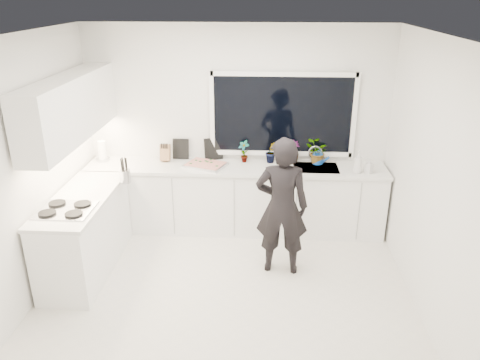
{
  "coord_description": "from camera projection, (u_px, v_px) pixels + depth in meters",
  "views": [
    {
      "loc": [
        0.41,
        -4.3,
        3.07
      ],
      "look_at": [
        0.12,
        0.4,
        1.15
      ],
      "focal_mm": 35.0,
      "sensor_mm": 36.0,
      "label": 1
    }
  ],
  "objects": [
    {
      "name": "pizza_tray",
      "position": [
        206.0,
        165.0,
        6.14
      ],
      "size": [
        0.61,
        0.53,
        0.03
      ],
      "primitive_type": "cube",
      "rotation": [
        0.0,
        0.0,
        -0.36
      ],
      "color": "#B0B0B4",
      "rests_on": "countertop_back"
    },
    {
      "name": "knife_block",
      "position": [
        165.0,
        153.0,
        6.29
      ],
      "size": [
        0.13,
        0.1,
        0.22
      ],
      "primitive_type": "cube",
      "rotation": [
        0.0,
        0.0,
        0.04
      ],
      "color": "#895E3F",
      "rests_on": "countertop_back"
    },
    {
      "name": "base_cabinets_left",
      "position": [
        85.0,
        235.0,
        5.41
      ],
      "size": [
        0.58,
        1.6,
        0.88
      ],
      "primitive_type": "cube",
      "color": "white",
      "rests_on": "floor"
    },
    {
      "name": "watering_can",
      "position": [
        318.0,
        159.0,
        6.21
      ],
      "size": [
        0.15,
        0.15,
        0.13
      ],
      "primitive_type": "cylinder",
      "rotation": [
        0.0,
        0.0,
        0.11
      ],
      "color": "#1249AC",
      "rests_on": "countertop_back"
    },
    {
      "name": "picture_frame_small",
      "position": [
        213.0,
        149.0,
        6.33
      ],
      "size": [
        0.24,
        0.11,
        0.3
      ],
      "primitive_type": "cube",
      "rotation": [
        0.0,
        0.0,
        0.38
      ],
      "color": "black",
      "rests_on": "countertop_back"
    },
    {
      "name": "soap_bottles",
      "position": [
        362.0,
        163.0,
        5.87
      ],
      "size": [
        0.26,
        0.12,
        0.28
      ],
      "color": "#D8BF66",
      "rests_on": "countertop_back"
    },
    {
      "name": "sink",
      "position": [
        316.0,
        171.0,
        6.11
      ],
      "size": [
        0.58,
        0.42,
        0.14
      ],
      "primitive_type": "cube",
      "color": "silver",
      "rests_on": "countertop_back"
    },
    {
      "name": "person",
      "position": [
        282.0,
        207.0,
        5.24
      ],
      "size": [
        0.61,
        0.42,
        1.63
      ],
      "primitive_type": "imported",
      "rotation": [
        0.0,
        0.0,
        3.09
      ],
      "color": "black",
      "rests_on": "floor"
    },
    {
      "name": "ceiling",
      "position": [
        223.0,
        34.0,
        4.13
      ],
      "size": [
        4.0,
        3.5,
        0.02
      ],
      "primitive_type": "cube",
      "color": "white",
      "rests_on": "wall_back"
    },
    {
      "name": "picture_frame_large",
      "position": [
        181.0,
        149.0,
        6.36
      ],
      "size": [
        0.22,
        0.03,
        0.28
      ],
      "primitive_type": "cube",
      "rotation": [
        0.0,
        0.0,
        -0.02
      ],
      "color": "black",
      "rests_on": "countertop_back"
    },
    {
      "name": "herb_plants",
      "position": [
        296.0,
        152.0,
        6.19
      ],
      "size": [
        1.21,
        0.28,
        0.32
      ],
      "color": "#26662D",
      "rests_on": "countertop_back"
    },
    {
      "name": "utensil_crock",
      "position": [
        125.0,
        176.0,
        5.59
      ],
      "size": [
        0.16,
        0.16,
        0.16
      ],
      "primitive_type": "cylinder",
      "rotation": [
        0.0,
        0.0,
        0.28
      ],
      "color": "silver",
      "rests_on": "countertop_left"
    },
    {
      "name": "window",
      "position": [
        282.0,
        115.0,
        6.13
      ],
      "size": [
        1.8,
        0.02,
        1.0
      ],
      "primitive_type": "cube",
      "color": "black",
      "rests_on": "wall_back"
    },
    {
      "name": "stovetop",
      "position": [
        65.0,
        209.0,
        4.9
      ],
      "size": [
        0.56,
        0.48,
        0.03
      ],
      "primitive_type": "cube",
      "color": "black",
      "rests_on": "countertop_left"
    },
    {
      "name": "base_cabinets_back",
      "position": [
        236.0,
        199.0,
        6.33
      ],
      "size": [
        3.92,
        0.58,
        0.88
      ],
      "primitive_type": "cube",
      "color": "white",
      "rests_on": "floor"
    },
    {
      "name": "floor",
      "position": [
        227.0,
        290.0,
        5.16
      ],
      "size": [
        4.0,
        3.5,
        0.02
      ],
      "primitive_type": "cube",
      "color": "beige",
      "rests_on": "ground"
    },
    {
      "name": "countertop_back",
      "position": [
        236.0,
        168.0,
        6.15
      ],
      "size": [
        3.94,
        0.62,
        0.04
      ],
      "primitive_type": "cube",
      "color": "silver",
      "rests_on": "base_cabinets_back"
    },
    {
      "name": "countertop_left",
      "position": [
        80.0,
        199.0,
        5.24
      ],
      "size": [
        0.62,
        1.6,
        0.04
      ],
      "primitive_type": "cube",
      "color": "silver",
      "rests_on": "base_cabinets_left"
    },
    {
      "name": "wall_right",
      "position": [
        431.0,
        181.0,
        4.53
      ],
      "size": [
        0.02,
        3.5,
        2.7
      ],
      "primitive_type": "cube",
      "color": "white",
      "rests_on": "ground"
    },
    {
      "name": "upper_cabinets",
      "position": [
        71.0,
        108.0,
        5.21
      ],
      "size": [
        0.34,
        2.1,
        0.7
      ],
      "primitive_type": "cube",
      "color": "white",
      "rests_on": "wall_left"
    },
    {
      "name": "faucet",
      "position": [
        315.0,
        155.0,
        6.23
      ],
      "size": [
        0.03,
        0.03,
        0.22
      ],
      "primitive_type": "cylinder",
      "color": "silver",
      "rests_on": "countertop_back"
    },
    {
      "name": "wall_left",
      "position": [
        29.0,
        172.0,
        4.76
      ],
      "size": [
        0.02,
        3.5,
        2.7
      ],
      "primitive_type": "cube",
      "color": "white",
      "rests_on": "ground"
    },
    {
      "name": "paper_towel_roll",
      "position": [
        102.0,
        151.0,
        6.3
      ],
      "size": [
        0.15,
        0.15,
        0.26
      ],
      "primitive_type": "cylinder",
      "rotation": [
        0.0,
        0.0,
        0.43
      ],
      "color": "white",
      "rests_on": "countertop_back"
    },
    {
      "name": "pizza",
      "position": [
        206.0,
        164.0,
        6.13
      ],
      "size": [
        0.55,
        0.47,
        0.01
      ],
      "primitive_type": "cube",
      "rotation": [
        0.0,
        0.0,
        -0.36
      ],
      "color": "red",
      "rests_on": "pizza_tray"
    },
    {
      "name": "wall_back",
      "position": [
        237.0,
        128.0,
        6.27
      ],
      "size": [
        4.0,
        0.02,
        2.7
      ],
      "primitive_type": "cube",
      "color": "white",
      "rests_on": "ground"
    }
  ]
}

